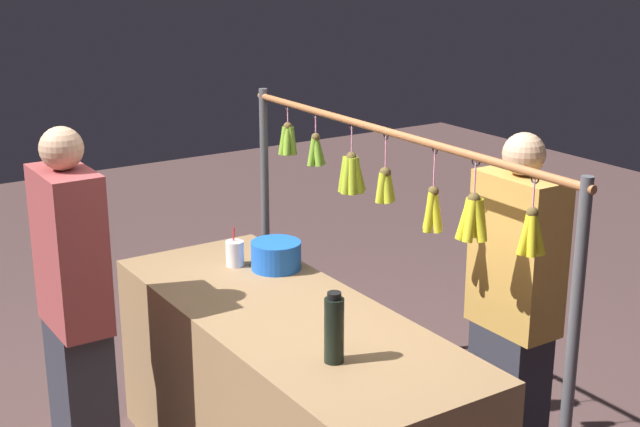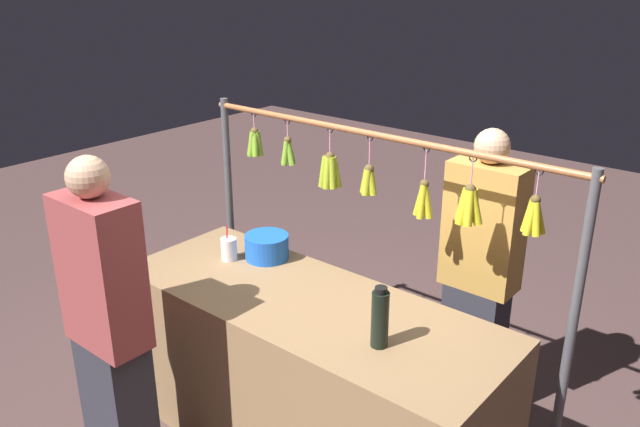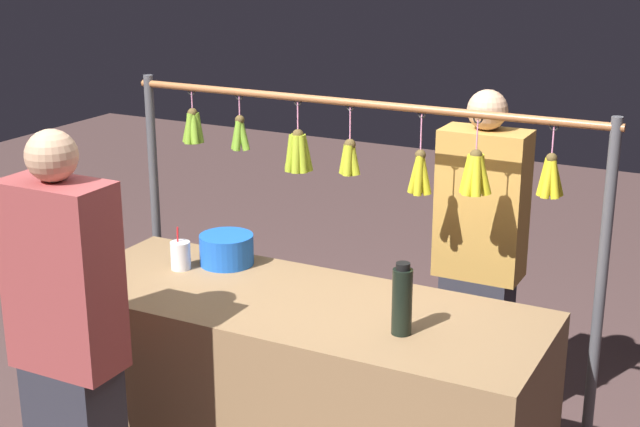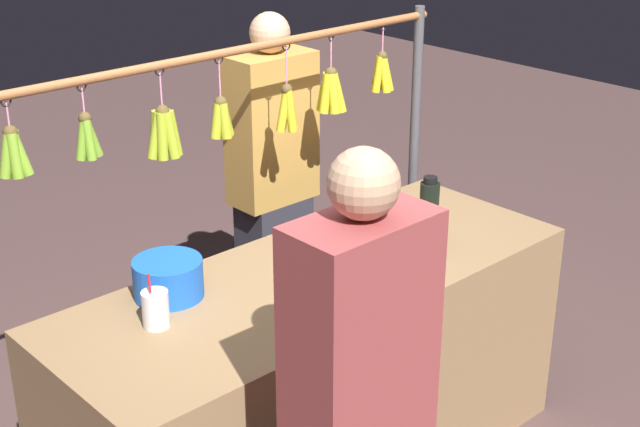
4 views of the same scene
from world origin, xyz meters
The scene contains 7 objects.
market_counter centered at (0.00, 0.00, 0.42)m, with size 1.97×0.75×0.85m, color olive.
display_rack centered at (-0.02, -0.50, 1.16)m, with size 2.20×0.14×1.59m.
water_bottle centered at (-0.48, 0.10, 0.98)m, with size 0.07×0.07×0.27m.
blue_bucket centered at (0.47, -0.22, 0.91)m, with size 0.24×0.24×0.13m, color blue.
drink_cup centered at (0.61, -0.08, 0.91)m, with size 0.09×0.09×0.19m.
vendor_person centered at (-0.48, -0.81, 0.79)m, with size 0.38×0.21×1.60m.
customer_person centered at (0.52, 0.73, 0.80)m, with size 0.39×0.21×1.63m.
Camera 1 is at (-2.96, 1.78, 2.33)m, focal length 50.49 mm.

